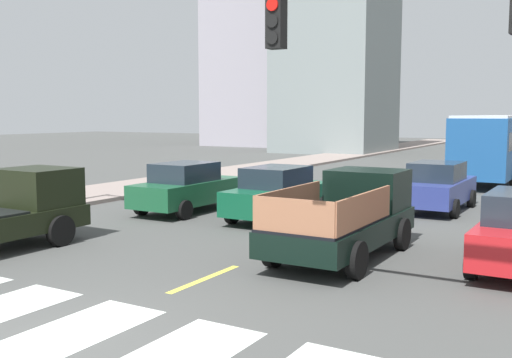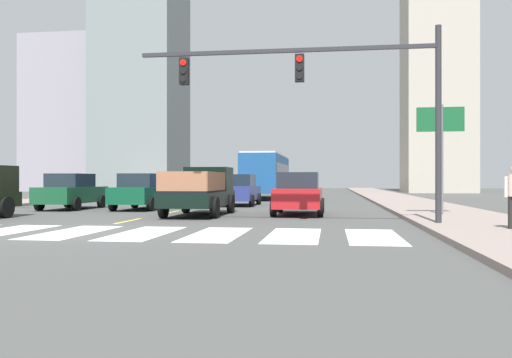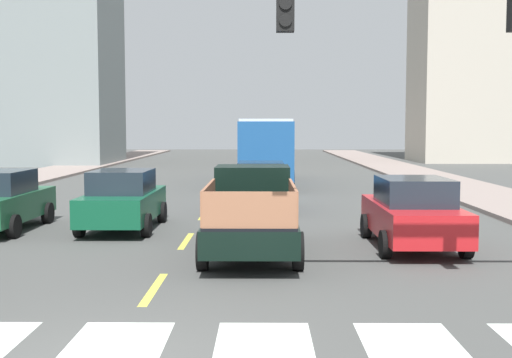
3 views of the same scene
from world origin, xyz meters
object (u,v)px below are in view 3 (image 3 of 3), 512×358
object	(u,v)px
sedan_near_right	(261,186)
sedan_near_left	(412,213)
pickup_stakebed	(252,212)
sedan_far	(0,200)
city_bus	(265,146)
sedan_mid	(123,200)

from	to	relation	value
sedan_near_right	sedan_near_left	bearing A→B (deg)	-62.20
pickup_stakebed	sedan_far	size ratio (longest dim) A/B	1.18
city_bus	sedan_mid	xyz separation A→B (m)	(-4.16, -15.32, -1.09)
sedan_far	sedan_near_right	world-z (taller)	same
sedan_mid	sedan_near_right	distance (m)	5.96
sedan_mid	sedan_near_right	xyz separation A→B (m)	(3.94, 4.47, 0.00)
city_bus	sedan_near_right	bearing A→B (deg)	-93.10
city_bus	sedan_near_right	xyz separation A→B (m)	(-0.22, -10.84, -1.09)
sedan_mid	sedan_far	distance (m)	3.49
sedan_mid	sedan_near_right	size ratio (longest dim) A/B	1.00
sedan_far	pickup_stakebed	bearing A→B (deg)	-25.56
pickup_stakebed	sedan_far	bearing A→B (deg)	156.82
sedan_mid	sedan_near_left	xyz separation A→B (m)	(7.66, -2.77, 0.00)
city_bus	sedan_mid	distance (m)	15.91
sedan_near_right	sedan_near_left	world-z (taller)	same
pickup_stakebed	sedan_near_right	xyz separation A→B (m)	(0.19, 7.80, -0.08)
sedan_far	sedan_near_right	bearing A→B (deg)	30.00
pickup_stakebed	sedan_near_left	xyz separation A→B (m)	(3.91, 0.56, -0.08)
sedan_near_right	pickup_stakebed	bearing A→B (deg)	-90.76
pickup_stakebed	sedan_near_right	bearing A→B (deg)	88.70
city_bus	sedan_near_right	size ratio (longest dim) A/B	2.45
pickup_stakebed	sedan_near_left	world-z (taller)	pickup_stakebed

